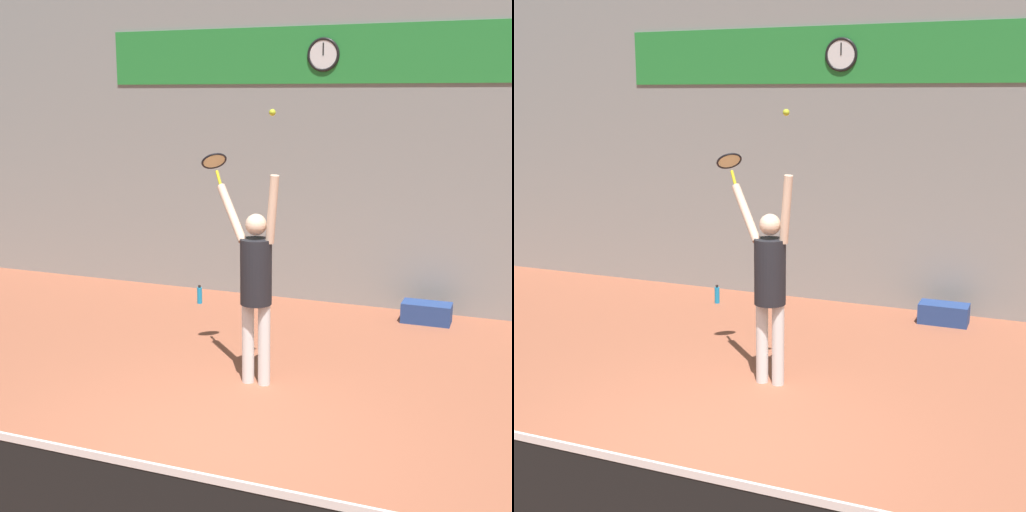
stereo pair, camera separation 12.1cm
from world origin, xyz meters
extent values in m
plane|color=#9E563D|center=(0.00, 0.00, 0.00)|extent=(18.00, 18.00, 0.00)
cube|color=gray|center=(0.00, 4.97, 2.50)|extent=(18.00, 0.10, 5.00)
cube|color=#288C38|center=(0.00, 4.91, 3.55)|extent=(7.25, 0.02, 0.78)
cylinder|color=white|center=(-0.31, 4.89, 3.55)|extent=(0.42, 0.02, 0.42)
torus|color=black|center=(-0.31, 4.89, 3.55)|extent=(0.46, 0.04, 0.46)
cube|color=black|center=(-0.31, 4.88, 3.63)|extent=(0.02, 0.01, 0.17)
cube|color=white|center=(0.00, -1.72, 0.93)|extent=(7.93, 0.02, 0.05)
cylinder|color=white|center=(-0.18, 1.69, 0.44)|extent=(0.13, 0.13, 0.88)
cylinder|color=white|center=(0.00, 1.69, 0.44)|extent=(0.13, 0.13, 0.88)
cylinder|color=black|center=(-0.09, 1.69, 1.23)|extent=(0.33, 0.33, 0.69)
sphere|color=beige|center=(-0.09, 1.69, 1.72)|extent=(0.22, 0.22, 0.22)
cylinder|color=beige|center=(0.09, 1.66, 1.89)|extent=(0.20, 0.18, 0.71)
cylinder|color=beige|center=(-0.43, 1.84, 1.80)|extent=(0.48, 0.41, 0.58)
cylinder|color=yellow|center=(-0.65, 2.04, 2.13)|extent=(0.13, 0.13, 0.17)
torus|color=black|center=(-0.76, 2.15, 2.31)|extent=(0.37, 0.36, 0.20)
cylinder|color=beige|center=(-0.76, 2.15, 2.31)|extent=(0.30, 0.30, 0.16)
sphere|color=#CCDB2D|center=(0.10, 1.62, 2.85)|extent=(0.07, 0.07, 0.07)
cylinder|color=#198CCC|center=(-1.93, 4.17, 0.12)|extent=(0.07, 0.07, 0.24)
cylinder|color=black|center=(-1.93, 4.17, 0.26)|extent=(0.04, 0.04, 0.04)
cube|color=navy|center=(1.33, 4.45, 0.14)|extent=(0.65, 0.33, 0.27)
camera|label=1|loc=(2.45, -4.98, 3.02)|focal=50.00mm
camera|label=2|loc=(2.56, -4.93, 3.02)|focal=50.00mm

